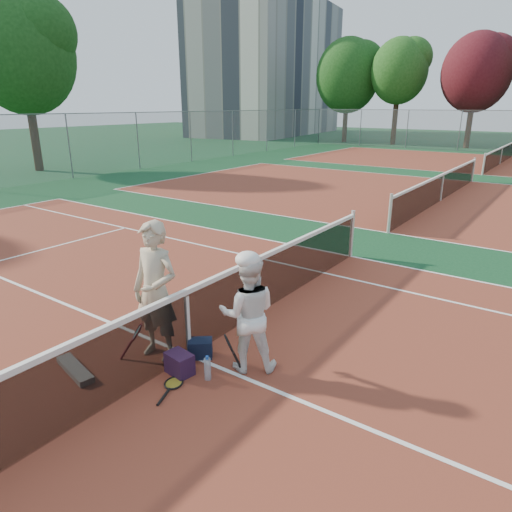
# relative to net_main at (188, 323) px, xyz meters

# --- Properties ---
(ground) EXTENTS (130.00, 130.00, 0.00)m
(ground) POSITION_rel_net_main_xyz_m (0.00, 0.00, -0.51)
(ground) COLOR #103C1F
(ground) RESTS_ON ground
(court_main) EXTENTS (23.77, 10.97, 0.01)m
(court_main) POSITION_rel_net_main_xyz_m (0.00, 0.00, -0.51)
(court_main) COLOR maroon
(court_main) RESTS_ON ground
(court_far_a) EXTENTS (23.77, 10.97, 0.01)m
(court_far_a) POSITION_rel_net_main_xyz_m (0.00, 13.50, -0.51)
(court_far_a) COLOR maroon
(court_far_a) RESTS_ON ground
(court_far_b) EXTENTS (23.77, 10.97, 0.01)m
(court_far_b) POSITION_rel_net_main_xyz_m (0.00, 27.00, -0.51)
(court_far_b) COLOR maroon
(court_far_b) RESTS_ON ground
(net_main) EXTENTS (0.10, 10.98, 1.02)m
(net_main) POSITION_rel_net_main_xyz_m (0.00, 0.00, 0.00)
(net_main) COLOR black
(net_main) RESTS_ON ground
(net_far_a) EXTENTS (0.10, 10.98, 1.02)m
(net_far_a) POSITION_rel_net_main_xyz_m (0.00, 13.50, 0.00)
(net_far_a) COLOR black
(net_far_a) RESTS_ON ground
(net_far_b) EXTENTS (0.10, 10.98, 1.02)m
(net_far_b) POSITION_rel_net_main_xyz_m (0.00, 27.00, 0.00)
(net_far_b) COLOR black
(net_far_b) RESTS_ON ground
(fence_left) EXTENTS (0.06, 54.50, 3.00)m
(fence_left) POSITION_rel_net_main_xyz_m (-16.00, 6.75, 0.99)
(fence_left) COLOR slate
(fence_left) RESTS_ON ground
(apartment_block) EXTENTS (12.96, 23.18, 15.00)m
(apartment_block) POSITION_rel_net_main_xyz_m (-28.00, 44.00, 6.99)
(apartment_block) COLOR beige
(apartment_block) RESTS_ON ground
(player_a) EXTENTS (0.76, 0.55, 1.96)m
(player_a) POSITION_rel_net_main_xyz_m (-0.35, -0.22, 0.47)
(player_a) COLOR #BCAF92
(player_a) RESTS_ON ground
(player_b) EXTENTS (0.98, 0.94, 1.59)m
(player_b) POSITION_rel_net_main_xyz_m (0.86, 0.25, 0.28)
(player_b) COLOR white
(player_b) RESTS_ON ground
(racket_red) EXTENTS (0.44, 0.44, 0.52)m
(racket_red) POSITION_rel_net_main_xyz_m (-0.53, -0.46, -0.25)
(racket_red) COLOR maroon
(racket_red) RESTS_ON ground
(racket_black_held) EXTENTS (0.37, 0.37, 0.57)m
(racket_black_held) POSITION_rel_net_main_xyz_m (0.75, -0.02, -0.23)
(racket_black_held) COLOR black
(racket_black_held) RESTS_ON ground
(racket_spare) EXTENTS (0.47, 0.66, 0.03)m
(racket_spare) POSITION_rel_net_main_xyz_m (0.32, -0.63, -0.49)
(racket_spare) COLOR black
(racket_spare) RESTS_ON ground
(sports_bag_navy) EXTENTS (0.40, 0.39, 0.26)m
(sports_bag_navy) POSITION_rel_net_main_xyz_m (0.15, 0.07, -0.38)
(sports_bag_navy) COLOR black
(sports_bag_navy) RESTS_ON ground
(sports_bag_purple) EXTENTS (0.40, 0.30, 0.29)m
(sports_bag_purple) POSITION_rel_net_main_xyz_m (0.21, -0.40, -0.36)
(sports_bag_purple) COLOR #25102C
(sports_bag_purple) RESTS_ON ground
(net_cover_canvas) EXTENTS (0.85, 0.37, 0.09)m
(net_cover_canvas) POSITION_rel_net_main_xyz_m (-0.95, -1.20, -0.47)
(net_cover_canvas) COLOR slate
(net_cover_canvas) RESTS_ON ground
(water_bottle) EXTENTS (0.09, 0.09, 0.30)m
(water_bottle) POSITION_rel_net_main_xyz_m (0.61, -0.29, -0.36)
(water_bottle) COLOR silver
(water_bottle) RESTS_ON ground
(tree_back_0) EXTENTS (5.77, 5.77, 9.23)m
(tree_back_0) POSITION_rel_net_main_xyz_m (-14.96, 37.27, 5.38)
(tree_back_0) COLOR #382314
(tree_back_0) RESTS_ON ground
(tree_back_1) EXTENTS (4.77, 4.77, 8.85)m
(tree_back_1) POSITION_rel_net_main_xyz_m (-10.17, 37.15, 5.58)
(tree_back_1) COLOR #382314
(tree_back_1) RESTS_ON ground
(tree_back_maroon) EXTENTS (5.28, 5.28, 8.82)m
(tree_back_maroon) POSITION_rel_net_main_xyz_m (-4.03, 37.17, 5.26)
(tree_back_maroon) COLOR #382314
(tree_back_maroon) RESTS_ON ground
(tree_left_1) EXTENTS (5.13, 5.13, 8.74)m
(tree_left_1) POSITION_rel_net_main_xyz_m (-19.88, 9.40, 5.26)
(tree_left_1) COLOR #382314
(tree_left_1) RESTS_ON ground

